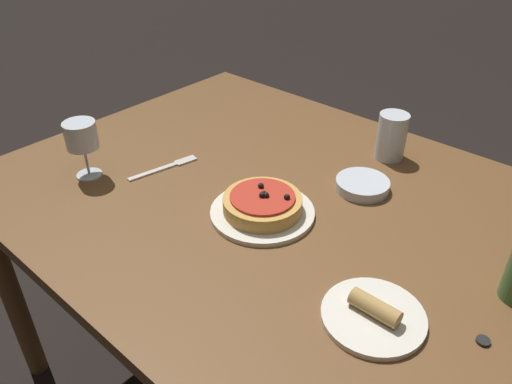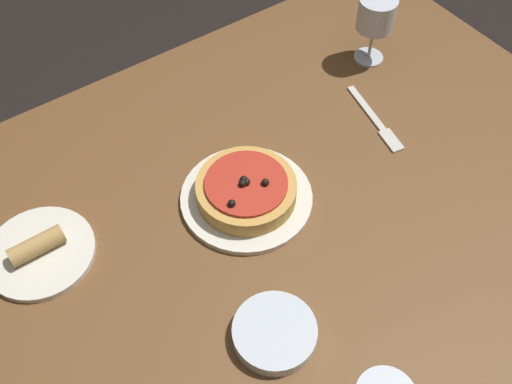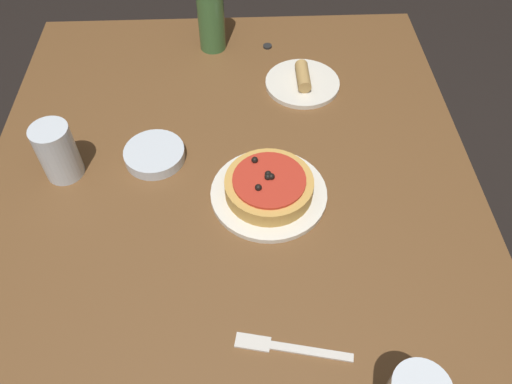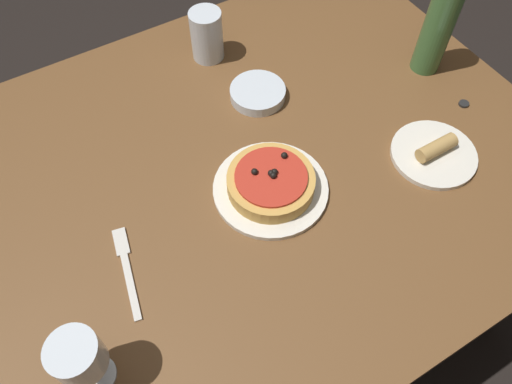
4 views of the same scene
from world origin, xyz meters
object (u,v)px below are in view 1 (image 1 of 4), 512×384
at_px(fork, 168,167).
at_px(wine_glass, 81,137).
at_px(side_bowl, 362,185).
at_px(pizza, 263,203).
at_px(dining_table, 275,222).
at_px(bottle_cap, 483,341).
at_px(water_cup, 392,136).
at_px(side_plate, 374,315).
at_px(dinner_plate, 262,212).

bearing_deg(fork, wine_glass, 155.15).
bearing_deg(fork, side_bowl, -48.49).
xyz_separation_m(wine_glass, fork, (-0.12, -0.16, -0.11)).
bearing_deg(pizza, fork, 1.54).
bearing_deg(fork, pizza, -76.72).
height_order(dining_table, fork, fork).
bearing_deg(bottle_cap, wine_glass, 8.42).
height_order(wine_glass, side_bowl, wine_glass).
distance_m(pizza, fork, 0.33).
xyz_separation_m(dining_table, fork, (0.30, 0.09, 0.08)).
height_order(water_cup, bottle_cap, water_cup).
height_order(dining_table, wine_glass, wine_glass).
xyz_separation_m(wine_glass, bottle_cap, (-0.98, -0.14, -0.11)).
bearing_deg(water_cup, side_plate, 116.77).
distance_m(pizza, wine_glass, 0.49).
xyz_separation_m(water_cup, side_plate, (-0.27, 0.54, -0.05)).
bearing_deg(side_bowl, wine_glass, 36.39).
height_order(side_plate, bottle_cap, side_plate).
distance_m(dining_table, bottle_cap, 0.57).
distance_m(dining_table, wine_glass, 0.53).
bearing_deg(side_bowl, dinner_plate, 64.78).
bearing_deg(dining_table, dinner_plate, 107.63).
height_order(dinner_plate, side_plate, side_plate).
relative_size(dinner_plate, wine_glass, 1.59).
xyz_separation_m(dinner_plate, water_cup, (-0.08, -0.44, 0.06)).
bearing_deg(bottle_cap, side_bowl, -33.76).
bearing_deg(dining_table, pizza, 107.70).
bearing_deg(water_cup, dining_table, 73.12).
distance_m(fork, side_plate, 0.69).
distance_m(dining_table, side_bowl, 0.24).
bearing_deg(dinner_plate, fork, 1.52).
bearing_deg(side_plate, dinner_plate, -16.60).
bearing_deg(side_plate, dining_table, -25.96).
xyz_separation_m(dining_table, wine_glass, (0.43, 0.25, 0.19)).
bearing_deg(pizza, dinner_plate, 54.55).
height_order(side_bowl, side_plate, side_plate).
bearing_deg(bottle_cap, water_cup, -46.39).
bearing_deg(dinner_plate, pizza, -125.45).
bearing_deg(side_bowl, fork, 29.76).
bearing_deg(pizza, side_bowl, -115.21).
xyz_separation_m(side_bowl, side_plate, (-0.24, 0.35, -0.00)).
bearing_deg(fork, bottle_cap, -79.47).
height_order(dinner_plate, pizza, pizza).
bearing_deg(dinner_plate, bottle_cap, 177.06).
relative_size(dinner_plate, side_bowl, 1.82).
height_order(dining_table, bottle_cap, bottle_cap).
relative_size(pizza, side_plate, 0.97).
height_order(dinner_plate, side_bowl, side_bowl).
height_order(dining_table, dinner_plate, dinner_plate).
xyz_separation_m(side_bowl, bottle_cap, (-0.41, 0.27, -0.01)).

